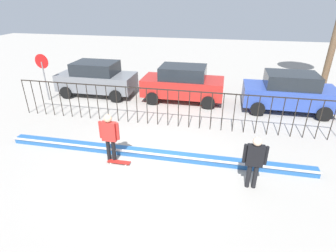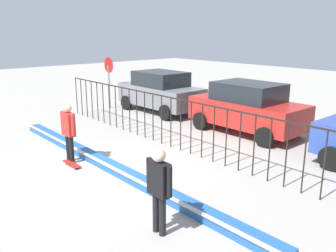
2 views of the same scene
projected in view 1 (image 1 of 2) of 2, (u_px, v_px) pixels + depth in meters
ground_plane at (150, 163)px, 9.24m from camera, size 60.00×60.00×0.00m
bowl_coping_ledge at (153, 154)px, 9.54m from camera, size 11.00×0.40×0.27m
perimeter_fence at (168, 104)px, 11.45m from camera, size 14.04×0.04×1.67m
skateboarder at (109, 134)px, 8.91m from camera, size 0.71×0.27×1.75m
skateboard at (119, 162)px, 9.19m from camera, size 0.80×0.20×0.07m
camera_operator at (255, 158)px, 7.65m from camera, size 0.68×0.26×1.69m
parked_car_gray at (97, 78)px, 15.18m from camera, size 4.30×2.12×1.90m
parked_car_red at (183, 83)px, 14.33m from camera, size 4.30×2.12×1.90m
parked_car_blue at (289, 92)px, 13.03m from camera, size 4.30×2.12×1.90m
stop_sign at (43, 71)px, 14.14m from camera, size 0.76×0.07×2.50m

